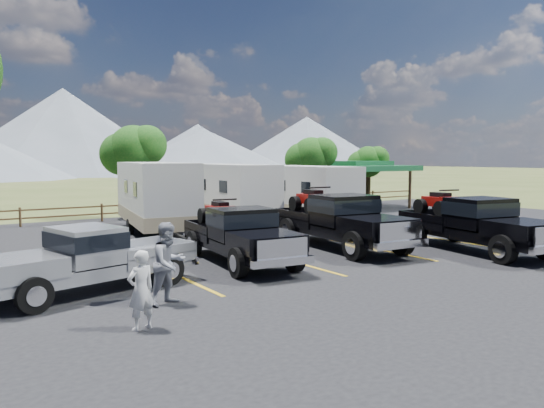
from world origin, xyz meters
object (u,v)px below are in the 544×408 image
rig_center (339,219)px  rig_right (474,222)px  trailer_center (229,193)px  pickup_silver (92,258)px  trailer_left (156,197)px  pavilion (357,167)px  trailer_right (307,194)px  person_a (141,290)px  person_b (169,263)px  rig_left (239,233)px

rig_center → rig_right: rig_center is taller
trailer_center → pickup_silver: (-9.54, -9.99, -0.74)m
rig_right → trailer_left: trailer_left is taller
trailer_left → pickup_silver: 10.36m
pavilion → trailer_left: 16.95m
pavilion → rig_right: (-8.31, -15.15, -1.69)m
pavilion → rig_right: pavilion is taller
rig_right → trailer_center: 12.29m
trailer_center → trailer_right: 3.99m
person_a → person_b: size_ratio=0.83×
trailer_right → person_b: 15.53m
trailer_left → trailer_center: 4.45m
trailer_right → person_a: (-12.98, -11.54, -0.76)m
rig_center → trailer_center: 8.49m
trailer_center → person_b: size_ratio=4.62×
person_a → trailer_right: bearing=-150.9°
trailer_right → rig_center: bearing=-111.6°
rig_right → rig_left: bearing=170.0°
rig_right → trailer_center: size_ratio=0.77×
trailer_left → rig_left: bearing=-81.2°
rig_center → trailer_left: trailer_left is taller
rig_left → pickup_silver: rig_left is taller
pickup_silver → person_b: bearing=15.4°
pickup_silver → rig_right: bearing=69.5°
trailer_right → trailer_center: bearing=155.2°
rig_right → trailer_right: size_ratio=0.79×
trailer_center → person_a: size_ratio=5.55×
pavilion → rig_left: size_ratio=1.00×
pavilion → trailer_right: bearing=-147.3°
rig_center → trailer_left: 8.61m
rig_center → trailer_center: bearing=95.7°
person_a → pickup_silver: bearing=-102.8°
person_b → pavilion: bearing=19.8°
trailer_left → person_b: size_ratio=4.81×
rig_right → trailer_right: bearing=100.9°
pickup_silver → trailer_left: bearing=136.6°
rig_center → rig_right: 4.87m
pavilion → person_a: 27.54m
rig_left → trailer_right: bearing=47.0°
trailer_center → pickup_silver: 13.83m
person_a → person_b: 1.88m
trailer_left → pickup_silver: (-5.22, -8.92, -0.80)m
trailer_center → trailer_left: bearing=-162.5°
trailer_left → pickup_silver: bearing=-109.9°
trailer_left → person_a: size_ratio=5.77×
pavilion → person_b: (-20.36, -15.59, -1.79)m
trailer_left → pickup_silver: size_ratio=1.58×
pickup_silver → person_a: pickup_silver is taller
rig_left → rig_center: 4.60m
trailer_right → person_a: bearing=-132.1°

